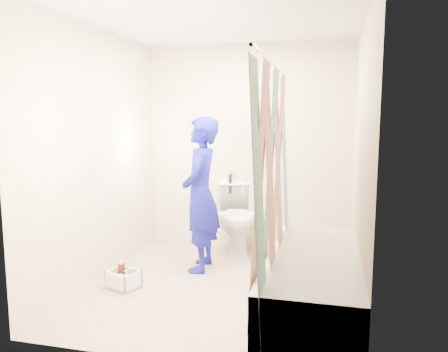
% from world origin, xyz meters
% --- Properties ---
extents(floor, '(2.60, 2.60, 0.00)m').
position_xyz_m(floor, '(0.00, 0.00, 0.00)').
color(floor, tan).
rests_on(floor, ground).
extents(ceiling, '(2.40, 2.60, 0.02)m').
position_xyz_m(ceiling, '(0.00, 0.00, 2.40)').
color(ceiling, silver).
rests_on(ceiling, wall_back).
extents(wall_back, '(2.40, 0.02, 2.40)m').
position_xyz_m(wall_back, '(0.00, 1.30, 1.20)').
color(wall_back, beige).
rests_on(wall_back, ground).
extents(wall_front, '(2.40, 0.02, 2.40)m').
position_xyz_m(wall_front, '(0.00, -1.30, 1.20)').
color(wall_front, beige).
rests_on(wall_front, ground).
extents(wall_left, '(0.02, 2.60, 2.40)m').
position_xyz_m(wall_left, '(-1.20, 0.00, 1.20)').
color(wall_left, beige).
rests_on(wall_left, ground).
extents(wall_right, '(0.02, 2.60, 2.40)m').
position_xyz_m(wall_right, '(1.20, 0.00, 1.20)').
color(wall_right, beige).
rests_on(wall_right, ground).
extents(bathtub, '(0.70, 1.75, 0.50)m').
position_xyz_m(bathtub, '(0.85, -0.43, 0.27)').
color(bathtub, silver).
rests_on(bathtub, ground).
extents(curtain_rod, '(0.02, 1.90, 0.02)m').
position_xyz_m(curtain_rod, '(0.52, -0.43, 1.95)').
color(curtain_rod, silver).
rests_on(curtain_rod, wall_back).
extents(shower_curtain, '(0.06, 1.75, 1.80)m').
position_xyz_m(shower_curtain, '(0.52, -0.43, 1.02)').
color(shower_curtain, white).
rests_on(shower_curtain, curtain_rod).
extents(toilet, '(0.63, 0.88, 0.81)m').
position_xyz_m(toilet, '(-0.06, 1.05, 0.40)').
color(toilet, white).
rests_on(toilet, ground).
extents(tank_lid, '(0.53, 0.33, 0.04)m').
position_xyz_m(tank_lid, '(-0.03, 0.92, 0.47)').
color(tank_lid, white).
rests_on(tank_lid, toilet).
extents(tank_internals, '(0.19, 0.08, 0.26)m').
position_xyz_m(tank_internals, '(-0.16, 1.25, 0.80)').
color(tank_internals, black).
rests_on(tank_internals, toilet).
extents(plumber, '(0.43, 0.60, 1.56)m').
position_xyz_m(plumber, '(-0.32, 0.42, 0.78)').
color(plumber, '#0D0F87').
rests_on(plumber, ground).
extents(cleaning_caddy, '(0.33, 0.30, 0.21)m').
position_xyz_m(cleaning_caddy, '(-0.85, -0.25, 0.08)').
color(cleaning_caddy, silver).
rests_on(cleaning_caddy, ground).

